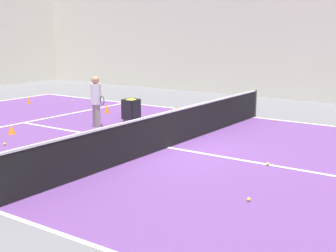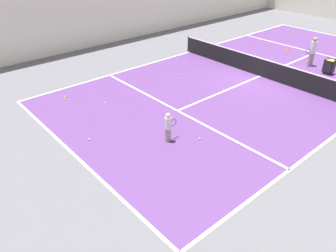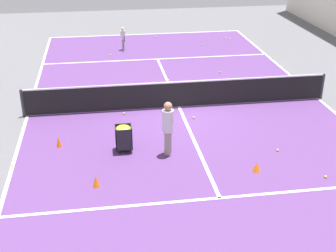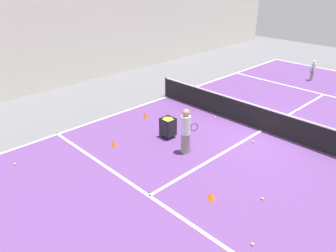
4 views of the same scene
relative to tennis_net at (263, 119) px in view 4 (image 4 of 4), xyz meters
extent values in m
plane|color=#5B5B60|center=(0.00, 0.00, -0.50)|extent=(35.13, 35.13, 0.00)
cube|color=#563370|center=(0.00, 0.00, -0.50)|extent=(10.54, 21.22, 0.00)
cube|color=white|center=(5.27, 0.00, -0.50)|extent=(0.10, 21.22, 0.00)
cube|color=white|center=(0.00, -5.84, -0.50)|extent=(10.54, 0.10, 0.00)
cube|color=white|center=(0.00, 5.84, -0.50)|extent=(10.54, 0.10, 0.00)
cube|color=white|center=(0.00, 0.00, -0.50)|extent=(0.10, 11.67, 0.00)
cube|color=silver|center=(10.30, 0.00, 2.95)|extent=(0.15, 31.43, 6.90)
cylinder|color=#2D2D33|center=(5.37, 0.00, -0.02)|extent=(0.10, 0.10, 0.96)
cube|color=black|center=(0.00, 0.00, -0.03)|extent=(10.64, 0.03, 0.89)
cube|color=white|center=(0.00, 0.00, 0.44)|extent=(10.64, 0.04, 0.05)
cube|color=gray|center=(1.48, -7.66, -0.24)|extent=(0.11, 0.18, 0.51)
cylinder|color=silver|center=(1.48, -7.66, 0.24)|extent=(0.23, 0.23, 0.46)
sphere|color=beige|center=(1.48, -7.66, 0.56)|extent=(0.17, 0.17, 0.17)
torus|color=black|center=(1.43, -7.36, 0.13)|extent=(0.03, 0.28, 0.28)
cube|color=gray|center=(0.92, 3.39, -0.14)|extent=(0.24, 0.30, 0.73)
cylinder|color=silver|center=(0.92, 3.39, 0.55)|extent=(0.42, 0.42, 0.65)
sphere|color=#A87A5B|center=(0.92, 3.39, 0.99)|extent=(0.24, 0.24, 0.24)
torus|color=black|center=(0.83, 3.06, 0.39)|extent=(0.13, 0.27, 0.28)
cube|color=black|center=(2.16, 2.99, -0.38)|extent=(0.47, 0.46, 0.02)
cube|color=black|center=(2.16, 2.77, -0.06)|extent=(0.47, 0.02, 0.66)
cube|color=black|center=(2.16, 3.21, -0.06)|extent=(0.47, 0.02, 0.66)
cube|color=black|center=(1.93, 2.99, -0.06)|extent=(0.02, 0.46, 0.66)
cube|color=black|center=(2.38, 2.99, -0.06)|extent=(0.02, 0.46, 0.66)
ellipsoid|color=yellow|center=(2.16, 2.99, 0.21)|extent=(0.43, 0.42, 0.16)
cylinder|color=black|center=(1.99, 2.83, -0.44)|extent=(0.05, 0.05, 0.12)
cylinder|color=black|center=(2.32, 2.83, -0.44)|extent=(0.05, 0.05, 0.12)
cylinder|color=black|center=(1.99, 3.16, -0.44)|extent=(0.05, 0.05, 0.12)
cylinder|color=black|center=(2.32, 3.16, -0.44)|extent=(0.05, 0.05, 0.12)
cone|color=orange|center=(2.99, 4.84, -0.34)|extent=(0.19, 0.19, 0.30)
cone|color=orange|center=(4.06, 2.46, -0.33)|extent=(0.17, 0.17, 0.34)
cone|color=orange|center=(-1.30, 4.73, -0.36)|extent=(0.22, 0.22, 0.27)
sphere|color=yellow|center=(5.44, 5.78, -0.46)|extent=(0.07, 0.07, 0.07)
sphere|color=yellow|center=(2.16, -6.72, -0.46)|extent=(0.07, 0.07, 0.07)
sphere|color=yellow|center=(5.27, 3.49, -0.46)|extent=(0.07, 0.07, 0.07)
sphere|color=yellow|center=(-0.05, -2.79, -0.46)|extent=(0.07, 0.07, 0.07)
sphere|color=yellow|center=(-2.28, 3.73, -0.46)|extent=(0.07, 0.07, 0.07)
sphere|color=yellow|center=(4.97, -0.95, -0.46)|extent=(0.07, 0.07, 0.07)
sphere|color=yellow|center=(-3.00, 5.34, -0.46)|extent=(0.07, 0.07, 0.07)
sphere|color=yellow|center=(-0.32, 1.08, -0.46)|extent=(0.07, 0.07, 0.07)
sphere|color=yellow|center=(1.98, 0.37, -0.46)|extent=(0.07, 0.07, 0.07)
sphere|color=yellow|center=(4.20, 7.86, -0.46)|extent=(0.07, 0.07, 0.07)
camera|label=1|loc=(-9.73, -6.77, 2.52)|focal=50.00mm
camera|label=2|loc=(8.90, -14.14, 6.00)|focal=35.00mm
camera|label=3|loc=(2.72, 15.16, 6.00)|focal=50.00mm
camera|label=4|loc=(-5.62, 10.58, 5.16)|focal=35.00mm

